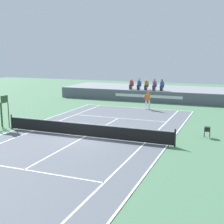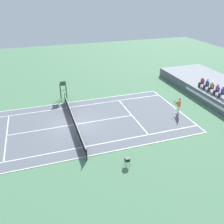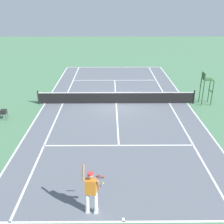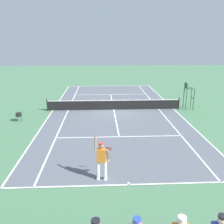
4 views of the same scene
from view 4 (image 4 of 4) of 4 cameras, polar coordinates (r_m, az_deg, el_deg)
The scene contains 7 objects.
ground_plane at distance 22.00m, azimuth 0.42°, elevation 0.48°, with size 80.00×80.00×0.00m, color #4C7A56.
court at distance 22.00m, azimuth 0.42°, elevation 0.50°, with size 11.08×23.88×0.03m.
net at distance 21.86m, azimuth 0.42°, elevation 1.79°, with size 11.98×0.10×1.07m.
tennis_player at distance 10.97m, azimuth -2.43°, elevation -11.16°, with size 0.80×0.62×2.08m.
tennis_ball at distance 12.94m, azimuth -0.75°, elevation -11.38°, with size 0.07×0.07×0.07m, color #D1E533.
umpire_chair at distance 23.00m, azimuth 17.51°, elevation 4.41°, with size 0.77×0.77×2.44m.
ball_hopper at distance 20.11m, azimuth -21.06°, elevation -0.52°, with size 0.36×0.36×0.70m.
Camera 4 is at (1.18, 21.10, 6.10)m, focal length 38.97 mm.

